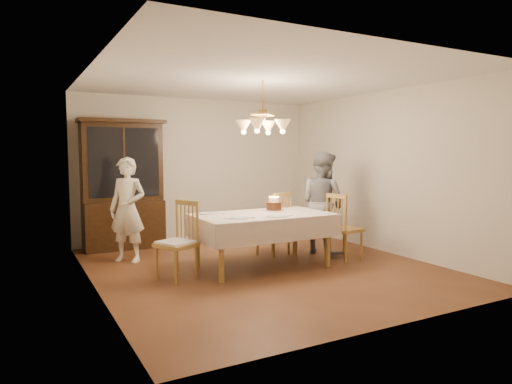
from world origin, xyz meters
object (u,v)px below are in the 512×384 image
china_hutch (123,187)px  elderly_woman (128,210)px  dining_table (263,219)px  chair_far_side (274,227)px  birthday_cake (274,207)px

china_hutch → elderly_woman: size_ratio=1.40×
dining_table → chair_far_side: size_ratio=1.90×
birthday_cake → elderly_woman: bearing=150.8°
china_hutch → birthday_cake: (1.73, -2.06, -0.22)m
chair_far_side → birthday_cake: 0.60m
chair_far_side → elderly_woman: (-2.12, 0.65, 0.33)m
chair_far_side → elderly_woman: bearing=163.0°
dining_table → birthday_cake: bearing=33.2°
dining_table → chair_far_side: 0.83m
elderly_woman → birthday_cake: (1.88, -1.05, 0.05)m
china_hutch → birthday_cake: size_ratio=7.20×
china_hutch → chair_far_side: size_ratio=2.16×
elderly_woman → birthday_cake: bearing=14.1°
china_hutch → dining_table: bearing=-57.5°
china_hutch → birthday_cake: 2.70m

